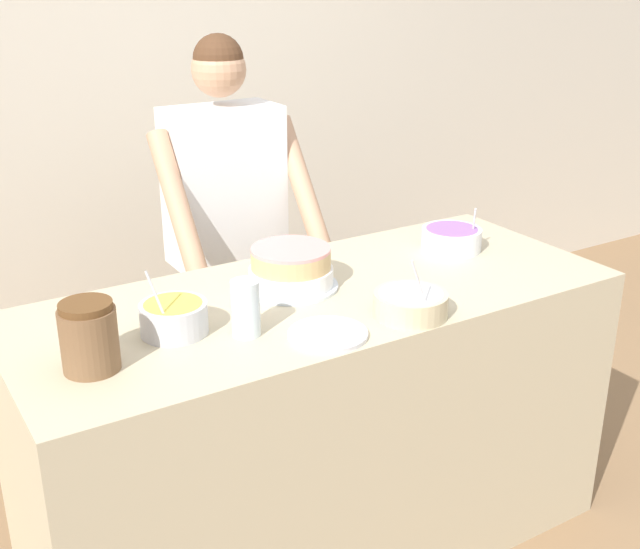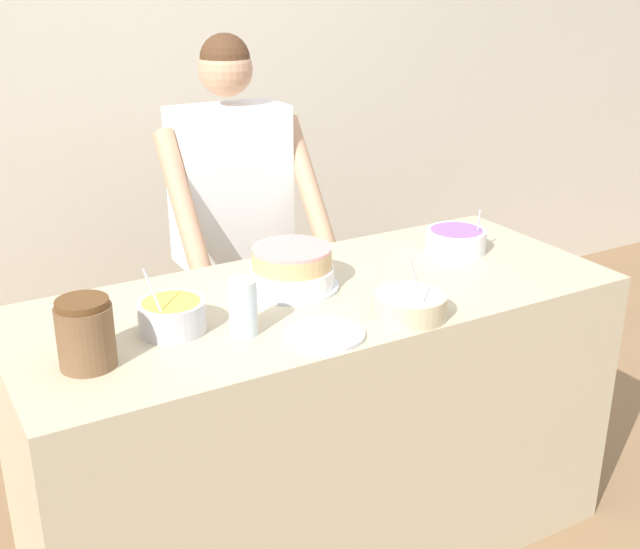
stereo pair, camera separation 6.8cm
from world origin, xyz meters
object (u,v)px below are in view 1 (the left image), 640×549
at_px(stoneware_jar, 89,337).
at_px(drinking_glass, 246,308).
at_px(cake, 291,269).
at_px(frosting_bowl_white, 411,303).
at_px(person_baker, 226,215).
at_px(frosting_bowl_yellow, 174,317).
at_px(frosting_bowl_purple, 451,238).
at_px(ceramic_plate, 328,334).

bearing_deg(stoneware_jar, drinking_glass, -3.67).
bearing_deg(cake, frosting_bowl_white, -62.64).
distance_m(person_baker, stoneware_jar, 1.14).
height_order(frosting_bowl_yellow, drinking_glass, frosting_bowl_yellow).
xyz_separation_m(frosting_bowl_yellow, drinking_glass, (0.16, -0.11, 0.03)).
distance_m(frosting_bowl_purple, drinking_glass, 0.92).
bearing_deg(stoneware_jar, frosting_bowl_white, -10.40).
bearing_deg(frosting_bowl_purple, frosting_bowl_white, -141.57).
xyz_separation_m(ceramic_plate, stoneware_jar, (-0.58, 0.15, 0.08)).
bearing_deg(person_baker, drinking_glass, -112.30).
relative_size(cake, frosting_bowl_purple, 1.40).
bearing_deg(person_baker, frosting_bowl_white, -85.04).
xyz_separation_m(person_baker, cake, (-0.09, -0.65, 0.02)).
bearing_deg(frosting_bowl_purple, stoneware_jar, -171.16).
bearing_deg(cake, person_baker, 81.70).
height_order(person_baker, frosting_bowl_purple, person_baker).
bearing_deg(frosting_bowl_purple, frosting_bowl_yellow, -173.61).
bearing_deg(drinking_glass, frosting_bowl_white, -16.29).
distance_m(frosting_bowl_yellow, drinking_glass, 0.19).
height_order(person_baker, frosting_bowl_yellow, person_baker).
height_order(frosting_bowl_white, drinking_glass, frosting_bowl_white).
relative_size(person_baker, frosting_bowl_purple, 7.87).
bearing_deg(frosting_bowl_purple, person_baker, 129.91).
relative_size(person_baker, ceramic_plate, 7.51).
bearing_deg(frosting_bowl_purple, drinking_glass, -165.70).
bearing_deg(ceramic_plate, frosting_bowl_purple, 25.98).
height_order(frosting_bowl_white, stoneware_jar, frosting_bowl_white).
relative_size(cake, frosting_bowl_white, 1.37).
bearing_deg(cake, frosting_bowl_yellow, -165.22).
bearing_deg(cake, ceramic_plate, -103.86).
distance_m(person_baker, frosting_bowl_white, 1.01).
distance_m(frosting_bowl_yellow, stoneware_jar, 0.26).
distance_m(person_baker, drinking_glass, 0.94).
height_order(person_baker, frosting_bowl_white, person_baker).
bearing_deg(frosting_bowl_purple, cake, -179.37).
bearing_deg(person_baker, frosting_bowl_purple, -50.09).
bearing_deg(frosting_bowl_yellow, drinking_glass, -34.94).
bearing_deg(frosting_bowl_white, cake, 117.36).
height_order(frosting_bowl_yellow, stoneware_jar, frosting_bowl_yellow).
bearing_deg(frosting_bowl_yellow, person_baker, 55.91).
bearing_deg(frosting_bowl_white, person_baker, 94.96).
bearing_deg(frosting_bowl_white, stoneware_jar, 169.60).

